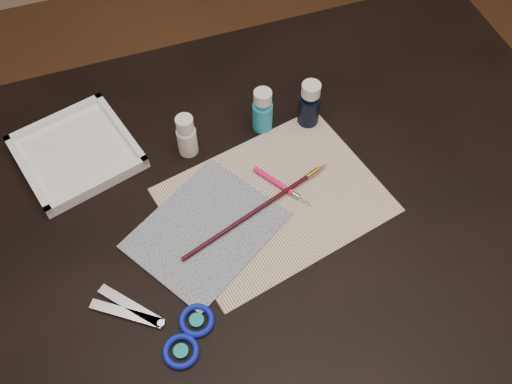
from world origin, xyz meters
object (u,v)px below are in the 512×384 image
object	(u,v)px
canvas	(206,230)
paint_bottle_white	(186,135)
paint_bottle_cyan	(263,110)
scissors	(148,323)
palette_tray	(76,152)
paint_bottle_navy	(310,104)
paper	(275,200)

from	to	relation	value
canvas	paint_bottle_white	distance (m)	0.18
paint_bottle_cyan	scissors	xyz separation A→B (m)	(-0.30, -0.32, -0.04)
paint_bottle_white	palette_tray	world-z (taller)	paint_bottle_white
paint_bottle_navy	palette_tray	xyz separation A→B (m)	(-0.44, 0.06, -0.04)
canvas	paint_bottle_navy	size ratio (longest dim) A/B	2.41
paper	paint_bottle_white	world-z (taller)	paint_bottle_white
paper	paint_bottle_white	distance (m)	0.20
paint_bottle_navy	scissors	distance (m)	0.49
canvas	paint_bottle_white	bearing A→B (deg)	84.11
paint_bottle_cyan	paint_bottle_navy	bearing A→B (deg)	-10.29
canvas	palette_tray	size ratio (longest dim) A/B	1.19
paint_bottle_navy	paint_bottle_cyan	bearing A→B (deg)	169.71
paint_bottle_cyan	palette_tray	world-z (taller)	paint_bottle_cyan
scissors	palette_tray	world-z (taller)	palette_tray
paint_bottle_cyan	scissors	size ratio (longest dim) A/B	0.43
paper	canvas	world-z (taller)	canvas
canvas	palette_tray	bearing A→B (deg)	127.61
scissors	palette_tray	size ratio (longest dim) A/B	1.09
paint_bottle_navy	paint_bottle_white	bearing A→B (deg)	178.56
canvas	palette_tray	distance (m)	0.30
paint_bottle_navy	scissors	xyz separation A→B (m)	(-0.39, -0.30, -0.04)
paper	palette_tray	size ratio (longest dim) A/B	1.83
canvas	paint_bottle_cyan	distance (m)	0.26
scissors	paper	bearing A→B (deg)	-114.67
paint_bottle_cyan	paper	bearing A→B (deg)	-102.20
paper	paint_bottle_navy	bearing A→B (deg)	50.61
paper	paint_bottle_navy	size ratio (longest dim) A/B	3.69
scissors	paint_bottle_white	bearing A→B (deg)	-80.47
paint_bottle_cyan	scissors	bearing A→B (deg)	-133.35
paint_bottle_cyan	palette_tray	xyz separation A→B (m)	(-0.35, 0.05, -0.03)
paint_bottle_white	palette_tray	size ratio (longest dim) A/B	0.45
paper	paint_bottle_white	xyz separation A→B (m)	(-0.11, 0.16, 0.04)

